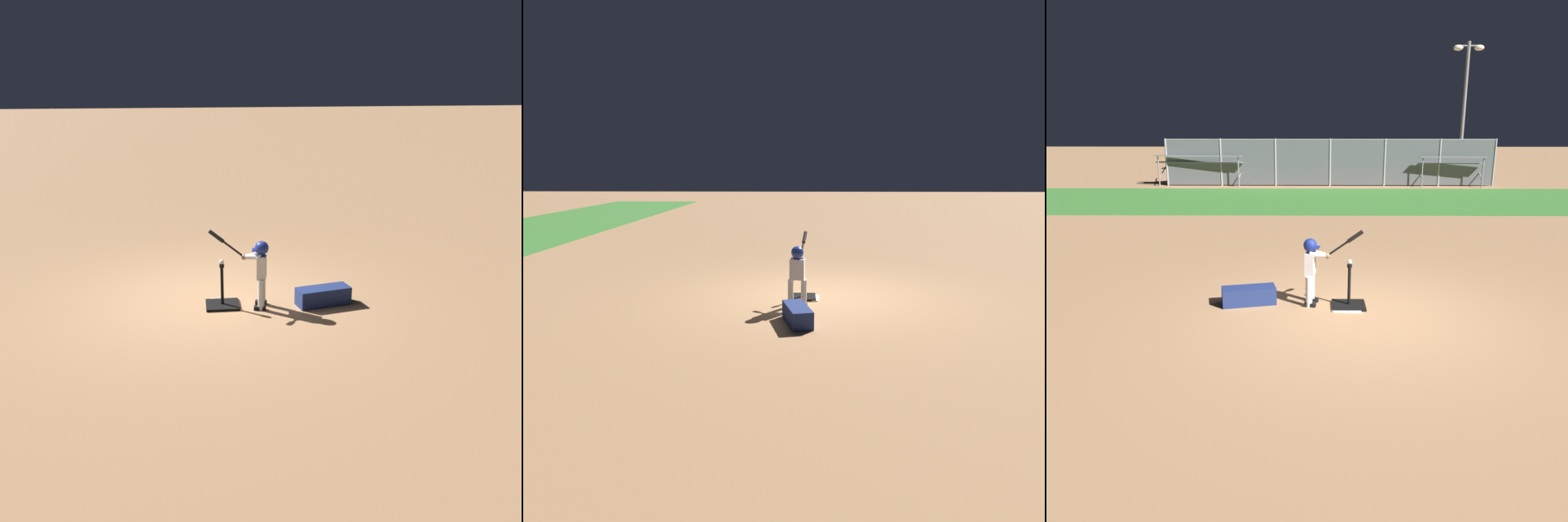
{
  "view_description": "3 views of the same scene",
  "coord_description": "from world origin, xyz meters",
  "views": [
    {
      "loc": [
        0.22,
        9.23,
        3.61
      ],
      "look_at": [
        -0.79,
        0.31,
        0.7
      ],
      "focal_mm": 42.0,
      "sensor_mm": 36.0,
      "label": 1
    },
    {
      "loc": [
        -9.35,
        0.43,
        2.36
      ],
      "look_at": [
        -0.87,
        0.69,
        0.82
      ],
      "focal_mm": 35.0,
      "sensor_mm": 36.0,
      "label": 2
    },
    {
      "loc": [
        -0.76,
        -7.12,
        2.86
      ],
      "look_at": [
        -0.83,
        0.36,
        0.74
      ],
      "focal_mm": 35.0,
      "sensor_mm": 36.0,
      "label": 3
    }
  ],
  "objects": [
    {
      "name": "home_plate",
      "position": [
        -0.21,
        0.29,
        0.01
      ],
      "size": [
        0.47,
        0.47,
        0.02
      ],
      "primitive_type": "cube",
      "rotation": [
        0.0,
        0.0,
        -0.08
      ],
      "color": "white",
      "rests_on": "ground_plane"
    },
    {
      "name": "bleachers_far_left",
      "position": [
        -5.51,
        15.61,
        0.65
      ],
      "size": [
        3.93,
        2.61,
        1.33
      ],
      "color": "gray",
      "rests_on": "ground_plane"
    },
    {
      "name": "batter_child",
      "position": [
        -0.75,
        0.46,
        0.68
      ],
      "size": [
        0.91,
        0.35,
        1.23
      ],
      "color": "silver",
      "rests_on": "ground_plane"
    },
    {
      "name": "equipment_bag",
      "position": [
        -1.76,
        0.46,
        0.14
      ],
      "size": [
        0.89,
        0.5,
        0.28
      ],
      "primitive_type": "cube",
      "rotation": [
        0.0,
        0.0,
        0.23
      ],
      "color": "navy",
      "rests_on": "ground_plane"
    },
    {
      "name": "field_light_pole",
      "position": [
        8.19,
        24.21,
        4.72
      ],
      "size": [
        1.76,
        0.44,
        7.03
      ],
      "color": "slate",
      "rests_on": "ground_plane"
    },
    {
      "name": "bleachers_far_right",
      "position": [
        0.36,
        16.32,
        0.66
      ],
      "size": [
        3.25,
        2.2,
        1.34
      ],
      "color": "gray",
      "rests_on": "ground_plane"
    },
    {
      "name": "batting_tee",
      "position": [
        -0.18,
        0.36,
        0.08
      ],
      "size": [
        0.52,
        0.46,
        0.69
      ],
      "color": "black",
      "rests_on": "ground_plane"
    },
    {
      "name": "bleachers_right_center",
      "position": [
        5.18,
        15.52,
        0.64
      ],
      "size": [
        2.86,
        2.7,
        1.3
      ],
      "color": "gray",
      "rests_on": "ground_plane"
    },
    {
      "name": "baseball",
      "position": [
        -0.18,
        0.36,
        0.73
      ],
      "size": [
        0.07,
        0.07,
        0.07
      ],
      "primitive_type": "sphere",
      "color": "white",
      "rests_on": "batting_tee"
    },
    {
      "name": "grass_outfield_strip",
      "position": [
        0.0,
        10.94,
        0.01
      ],
      "size": [
        56.0,
        5.95,
        0.02
      ],
      "primitive_type": "cube",
      "color": "#3D7F33",
      "rests_on": "ground_plane"
    },
    {
      "name": "ground_plane",
      "position": [
        0.0,
        0.0,
        0.0
      ],
      "size": [
        90.0,
        90.0,
        0.0
      ],
      "primitive_type": "plane",
      "color": "#AD7F56"
    },
    {
      "name": "backstop_fence",
      "position": [
        0.0,
        14.87,
        1.04
      ],
      "size": [
        14.06,
        0.08,
        1.99
      ],
      "color": "#9E9EA3",
      "rests_on": "ground_plane"
    }
  ]
}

